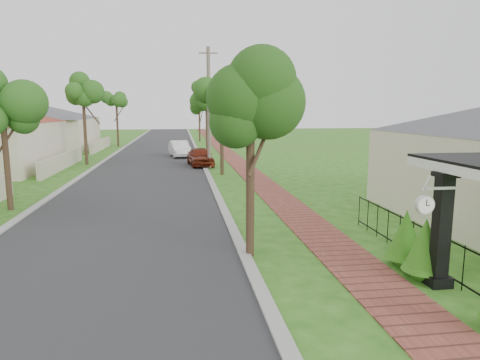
{
  "coord_description": "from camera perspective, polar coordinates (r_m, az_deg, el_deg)",
  "views": [
    {
      "loc": [
        -0.97,
        -9.19,
        3.79
      ],
      "look_at": [
        0.99,
        4.73,
        1.5
      ],
      "focal_mm": 32.0,
      "sensor_mm": 36.0,
      "label": 1
    }
  ],
  "objects": [
    {
      "name": "far_house_grey",
      "position": [
        45.42,
        -26.16,
        6.49
      ],
      "size": [
        15.56,
        15.56,
        4.6
      ],
      "color": "beige",
      "rests_on": "ground"
    },
    {
      "name": "kerb_left",
      "position": [
        29.97,
        -18.89,
        1.49
      ],
      "size": [
        0.3,
        120.0,
        0.1
      ],
      "primitive_type": "cube",
      "color": "#9E9E99",
      "rests_on": "ground"
    },
    {
      "name": "utility_pole",
      "position": [
        28.09,
        -4.18,
        9.56
      ],
      "size": [
        1.2,
        0.24,
        7.79
      ],
      "color": "#6F6356",
      "rests_on": "ground"
    },
    {
      "name": "kerb_right",
      "position": [
        29.48,
        -4.81,
        1.84
      ],
      "size": [
        0.3,
        120.0,
        0.1
      ],
      "primitive_type": "cube",
      "color": "#9E9E99",
      "rests_on": "ground"
    },
    {
      "name": "parked_car_white",
      "position": [
        35.68,
        -8.07,
        4.12
      ],
      "size": [
        1.94,
        4.1,
        1.3
      ],
      "primitive_type": "imported",
      "rotation": [
        0.0,
        0.0,
        0.15
      ],
      "color": "white",
      "rests_on": "ground"
    },
    {
      "name": "station_clock",
      "position": [
        9.37,
        23.56,
        -2.86
      ],
      "size": [
        0.82,
        0.13,
        0.55
      ],
      "color": "silver",
      "rests_on": "ground"
    },
    {
      "name": "road",
      "position": [
        29.5,
        -11.91,
        1.68
      ],
      "size": [
        7.0,
        120.0,
        0.02
      ],
      "primitive_type": "cube",
      "color": "#28282B",
      "rests_on": "ground"
    },
    {
      "name": "parked_car_red",
      "position": [
        29.61,
        -5.34,
        3.11
      ],
      "size": [
        1.94,
        3.89,
        1.27
      ],
      "primitive_type": "imported",
      "rotation": [
        0.0,
        0.0,
        0.12
      ],
      "color": "maroon",
      "rests_on": "ground"
    },
    {
      "name": "porch_post",
      "position": [
        10.23,
        25.2,
        -6.78
      ],
      "size": [
        0.48,
        0.48,
        2.52
      ],
      "color": "black",
      "rests_on": "ground"
    },
    {
      "name": "picket_fence",
      "position": [
        11.38,
        23.73,
        -8.18
      ],
      "size": [
        0.03,
        8.02,
        1.0
      ],
      "color": "black",
      "rests_on": "ground"
    },
    {
      "name": "street_trees",
      "position": [
        36.09,
        -11.24,
        10.27
      ],
      "size": [
        10.7,
        37.65,
        5.89
      ],
      "color": "#382619",
      "rests_on": "ground"
    },
    {
      "name": "near_tree",
      "position": [
        10.83,
        1.41,
        9.39
      ],
      "size": [
        1.87,
        1.87,
        4.81
      ],
      "color": "#382619",
      "rests_on": "ground"
    },
    {
      "name": "ground",
      "position": [
        9.99,
        -1.88,
        -13.06
      ],
      "size": [
        160.0,
        160.0,
        0.0
      ],
      "primitive_type": "plane",
      "color": "#286016",
      "rests_on": "ground"
    },
    {
      "name": "sidewalk",
      "position": [
        29.73,
        0.2,
        1.94
      ],
      "size": [
        1.5,
        120.0,
        0.03
      ],
      "primitive_type": "cube",
      "color": "#964E3C",
      "rests_on": "ground"
    },
    {
      "name": "hedge_row",
      "position": [
        10.21,
        24.87,
        -9.05
      ],
      "size": [
        0.86,
        4.11,
        1.81
      ],
      "color": "#2B6414",
      "rests_on": "ground"
    }
  ]
}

